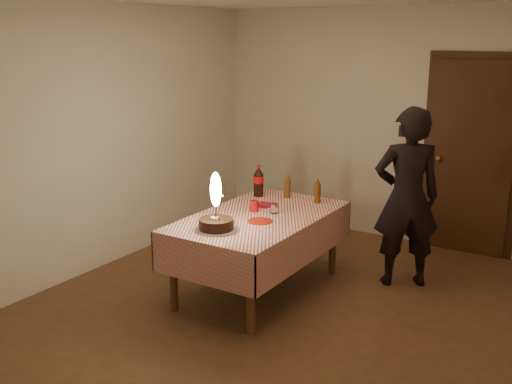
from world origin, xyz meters
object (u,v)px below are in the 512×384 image
Objects in this scene: red_cup at (254,206)px; clear_cup at (275,209)px; red_plate at (260,221)px; amber_bottle_left at (287,186)px; amber_bottle_right at (317,191)px; dining_table at (259,226)px; photographer at (407,197)px; cola_bottle at (259,181)px; birthday_cake at (216,216)px.

clear_cup is (0.19, 0.04, -0.01)m from red_cup.
clear_cup is (-0.02, 0.28, 0.04)m from red_plate.
amber_bottle_left is 1.00× the size of amber_bottle_right.
red_cup is at bearing 141.06° from dining_table.
red_cup is 0.06× the size of photographer.
amber_bottle_right is (0.61, 0.10, -0.03)m from cola_bottle.
photographer is (0.95, 1.02, 0.12)m from red_plate.
cola_bottle is at bearing 117.93° from red_cup.
amber_bottle_left is (-0.00, 1.20, 0.00)m from birthday_cake.
red_plate is 0.86× the size of amber_bottle_right.
red_plate is 2.20× the size of red_cup.
birthday_cake is 1.91× the size of amber_bottle_left.
amber_bottle_right reaches higher than red_cup.
photographer is (0.97, 0.74, 0.07)m from clear_cup.
birthday_cake is at bearing -88.00° from red_cup.
dining_table is at bearing 124.76° from red_plate.
photographer reaches higher than clear_cup.
amber_bottle_left is at bearing 21.08° from cola_bottle.
photographer is at bearing 10.14° from amber_bottle_left.
photographer reaches higher than birthday_cake.
amber_bottle_left is at bearing 90.12° from birthday_cake.
dining_table is 6.75× the size of amber_bottle_left.
birthday_cake is 1.20m from amber_bottle_left.
red_plate is 0.69× the size of cola_bottle.
amber_bottle_left is 0.33m from amber_bottle_right.
amber_bottle_right is (0.16, 0.53, 0.07)m from clear_cup.
birthday_cake is (-0.08, -0.53, 0.21)m from dining_table.
amber_bottle_right is at bearing -165.22° from photographer.
amber_bottle_right is at bearing 58.32° from red_cup.
amber_bottle_right is (0.33, -0.01, 0.00)m from amber_bottle_left.
red_plate is at bearing -99.89° from amber_bottle_right.
cola_bottle is 1.25× the size of amber_bottle_left.
dining_table is 0.20m from red_cup.
amber_bottle_right reaches higher than dining_table.
clear_cup is at bearing -107.17° from amber_bottle_right.
red_cup is (-0.11, 0.09, 0.15)m from dining_table.
cola_bottle is 0.19× the size of photographer.
amber_bottle_right is at bearing 74.41° from birthday_cake.
birthday_cake is 1.81m from photographer.
amber_bottle_right is at bearing 69.35° from dining_table.
photographer is (0.81, 0.21, 0.00)m from amber_bottle_right.
photographer is at bearing 39.54° from dining_table.
photographer is at bearing 47.21° from red_plate.
amber_bottle_right is at bearing 72.83° from clear_cup.
amber_bottle_left is 0.15× the size of photographer.
birthday_cake is at bearing -89.88° from amber_bottle_left.
red_plate is 2.44× the size of clear_cup.
red_cup is at bearing -62.07° from cola_bottle.
clear_cup is 0.57m from amber_bottle_left.
cola_bottle is at bearing -167.67° from photographer.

